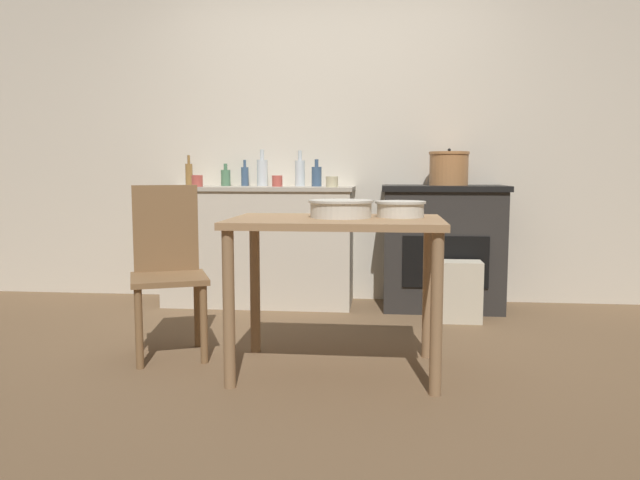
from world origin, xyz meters
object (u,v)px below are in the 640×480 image
(cup_mid_right, at_px, (277,181))
(bottle_center, at_px, (317,176))
(mixing_bowl_large, at_px, (341,208))
(cup_far_right, at_px, (197,181))
(mixing_bowl_small, at_px, (400,208))
(bottle_center_left, at_px, (300,172))
(bottle_far_left, at_px, (226,177))
(work_table, at_px, (336,243))
(cup_right, at_px, (332,182))
(flour_sack, at_px, (461,291))
(bottle_center_right, at_px, (245,176))
(bottle_mid_left, at_px, (262,172))
(stock_pot, at_px, (449,168))
(chair, at_px, (168,266))
(stove, at_px, (442,247))
(bottle_left, at_px, (189,174))

(cup_mid_right, bearing_deg, bottle_center, 18.53)
(mixing_bowl_large, relative_size, cup_far_right, 3.81)
(bottle_center, bearing_deg, cup_mid_right, -161.47)
(mixing_bowl_small, xyz_separation_m, cup_far_right, (-1.47, 1.35, 0.11))
(bottle_center_left, bearing_deg, bottle_far_left, 177.21)
(mixing_bowl_large, bearing_deg, work_table, -113.33)
(work_table, xyz_separation_m, cup_right, (-0.14, 1.40, 0.28))
(work_table, relative_size, cup_right, 11.90)
(flour_sack, height_order, cup_far_right, cup_far_right)
(mixing_bowl_small, height_order, cup_mid_right, cup_mid_right)
(bottle_center_right, bearing_deg, bottle_mid_left, -10.19)
(work_table, xyz_separation_m, bottle_center_right, (-0.86, 1.74, 0.32))
(bottle_center_right, relative_size, cup_far_right, 2.36)
(mixing_bowl_small, relative_size, bottle_center_left, 0.94)
(stock_pot, height_order, cup_mid_right, stock_pot)
(flour_sack, relative_size, cup_far_right, 4.80)
(stock_pot, relative_size, mixing_bowl_small, 1.14)
(flour_sack, bearing_deg, bottle_center, 154.39)
(bottle_center_right, distance_m, cup_far_right, 0.41)
(bottle_center_left, bearing_deg, flour_sack, -24.58)
(bottle_far_left, bearing_deg, cup_far_right, -121.17)
(mixing_bowl_large, xyz_separation_m, bottle_center_right, (-0.88, 1.69, 0.15))
(work_table, distance_m, bottle_center_right, 1.96)
(chair, xyz_separation_m, cup_far_right, (-0.20, 1.24, 0.45))
(bottle_center, xyz_separation_m, bottle_center_right, (-0.58, 0.10, -0.00))
(chair, bearing_deg, cup_far_right, 76.49)
(stove, relative_size, cup_mid_right, 10.96)
(stove, distance_m, cup_far_right, 1.89)
(flour_sack, relative_size, bottle_left, 1.72)
(bottle_left, relative_size, cup_right, 2.72)
(work_table, height_order, stock_pot, stock_pot)
(bottle_center_left, bearing_deg, stove, -6.17)
(stove, height_order, work_table, stove)
(stock_pot, distance_m, bottle_center, 0.99)
(work_table, xyz_separation_m, bottle_center_left, (-0.41, 1.68, 0.35))
(bottle_mid_left, xyz_separation_m, bottle_center_right, (-0.14, 0.03, -0.03))
(mixing_bowl_large, bearing_deg, cup_far_right, 129.81)
(stove, relative_size, cup_far_right, 10.61)
(bottle_mid_left, relative_size, cup_mid_right, 3.39)
(bottle_left, bearing_deg, work_table, -52.98)
(bottle_mid_left, height_order, cup_far_right, bottle_mid_left)
(work_table, bearing_deg, bottle_center_right, 116.25)
(chair, bearing_deg, bottle_far_left, 69.13)
(bottle_left, distance_m, cup_far_right, 0.32)
(bottle_center, height_order, bottle_center_right, bottle_center)
(bottle_center_right, bearing_deg, bottle_far_left, -168.74)
(stock_pot, height_order, bottle_far_left, stock_pot)
(flour_sack, height_order, mixing_bowl_large, mixing_bowl_large)
(bottle_left, bearing_deg, bottle_far_left, -4.13)
(work_table, height_order, bottle_center_left, bottle_center_left)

